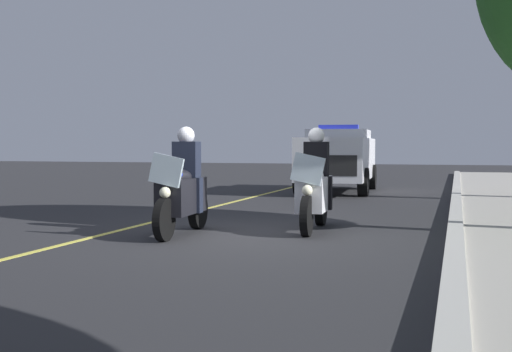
% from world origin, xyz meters
% --- Properties ---
extents(ground_plane, '(80.00, 80.00, 0.00)m').
position_xyz_m(ground_plane, '(0.00, 0.00, 0.00)').
color(ground_plane, '#28282B').
extents(curb_strip, '(48.00, 0.24, 0.15)m').
position_xyz_m(curb_strip, '(0.00, 3.24, 0.07)').
color(curb_strip, '#B7B5AD').
rests_on(curb_strip, ground).
extents(lane_stripe_center, '(48.00, 0.12, 0.01)m').
position_xyz_m(lane_stripe_center, '(0.00, -2.11, 0.00)').
color(lane_stripe_center, '#E0D14C').
rests_on(lane_stripe_center, ground).
extents(police_motorcycle_lead_left, '(2.14, 0.60, 1.72)m').
position_xyz_m(police_motorcycle_lead_left, '(0.42, -0.91, 0.70)').
color(police_motorcycle_lead_left, black).
rests_on(police_motorcycle_lead_left, ground).
extents(police_motorcycle_lead_right, '(2.14, 0.60, 1.72)m').
position_xyz_m(police_motorcycle_lead_right, '(-0.69, 0.99, 0.70)').
color(police_motorcycle_lead_right, black).
rests_on(police_motorcycle_lead_right, ground).
extents(police_suv, '(5.00, 2.29, 2.05)m').
position_xyz_m(police_suv, '(-9.70, -0.22, 1.07)').
color(police_suv, silver).
rests_on(police_suv, ground).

